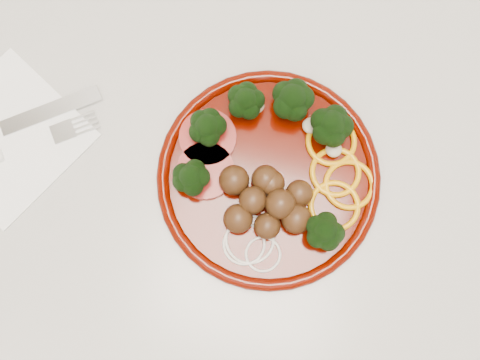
# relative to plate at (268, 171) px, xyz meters

# --- Properties ---
(counter) EXTENTS (2.40, 0.60, 0.90)m
(counter) POSITION_rel_plate_xyz_m (-0.10, 0.02, -0.47)
(counter) COLOR silver
(counter) RESTS_ON ground
(plate) EXTENTS (0.25, 0.25, 0.06)m
(plate) POSITION_rel_plate_xyz_m (0.00, 0.00, 0.00)
(plate) COLOR #490800
(plate) RESTS_ON counter
(napkin) EXTENTS (0.21, 0.21, 0.00)m
(napkin) POSITION_rel_plate_xyz_m (-0.30, -0.02, -0.02)
(napkin) COLOR white
(napkin) RESTS_ON counter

